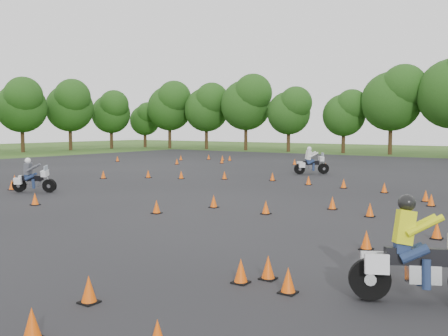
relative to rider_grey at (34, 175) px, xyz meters
name	(u,v)px	position (x,y,z in m)	size (l,w,h in m)	color
ground	(163,207)	(7.68, 0.16, -0.81)	(140.00, 140.00, 0.00)	#2D5119
asphalt_pad	(248,190)	(7.68, 6.16, -0.80)	(62.00, 62.00, 0.00)	black
traffic_cones	(249,186)	(7.76, 6.11, -0.58)	(36.71, 32.96, 0.45)	#EE540A
rider_grey	(34,175)	(0.00, 0.00, 0.00)	(2.07, 0.64, 1.60)	#494A52
rider_yellow	(422,250)	(18.09, -5.06, 0.12)	(2.37, 0.73, 1.83)	#D4DC13
rider_white	(312,160)	(6.74, 15.32, 0.07)	(2.26, 0.69, 1.75)	silver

